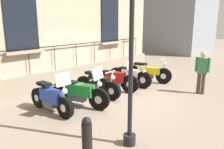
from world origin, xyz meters
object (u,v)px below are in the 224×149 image
(motorcycle_green, at_px, (79,92))
(motorcycle_red, at_px, (115,80))
(motorcycle_blue, at_px, (51,99))
(motorcycle_yellow, at_px, (148,73))
(motorcycle_white, at_px, (130,76))
(bollard, at_px, (87,145))
(lamppost, at_px, (132,18))
(pedestrian_standing, at_px, (202,70))
(motorcycle_black, at_px, (98,85))

(motorcycle_green, relative_size, motorcycle_red, 1.04)
(motorcycle_blue, relative_size, motorcycle_yellow, 0.94)
(motorcycle_green, distance_m, motorcycle_red, 2.06)
(motorcycle_green, relative_size, motorcycle_white, 1.05)
(motorcycle_red, height_order, motorcycle_yellow, motorcycle_red)
(bollard, bearing_deg, motorcycle_yellow, 113.82)
(lamppost, distance_m, bollard, 2.57)
(motorcycle_red, xyz_separation_m, bollard, (2.95, -4.10, 0.10))
(motorcycle_red, distance_m, pedestrian_standing, 3.33)
(motorcycle_red, relative_size, pedestrian_standing, 1.26)
(lamppost, bearing_deg, pedestrian_standing, 92.67)
(lamppost, xyz_separation_m, bollard, (0.03, -1.29, -2.22))
(motorcycle_black, relative_size, motorcycle_red, 0.99)
(lamppost, bearing_deg, motorcycle_red, 136.05)
(motorcycle_black, bearing_deg, motorcycle_red, 90.37)
(motorcycle_green, xyz_separation_m, lamppost, (2.64, -0.77, 2.30))
(motorcycle_yellow, bearing_deg, motorcycle_black, -94.68)
(motorcycle_blue, xyz_separation_m, motorcycle_black, (-0.03, 1.99, -0.01))
(motorcycle_yellow, bearing_deg, motorcycle_blue, -92.47)
(motorcycle_yellow, xyz_separation_m, lamppost, (2.67, -4.83, 2.35))
(motorcycle_green, height_order, pedestrian_standing, pedestrian_standing)
(motorcycle_blue, relative_size, motorcycle_red, 0.97)
(motorcycle_white, bearing_deg, motorcycle_black, -90.85)
(motorcycle_blue, distance_m, motorcycle_white, 3.88)
(motorcycle_red, xyz_separation_m, motorcycle_white, (0.03, 0.95, -0.03))
(motorcycle_yellow, height_order, pedestrian_standing, pedestrian_standing)
(motorcycle_blue, xyz_separation_m, lamppost, (2.88, 0.12, 2.34))
(bollard, distance_m, pedestrian_standing, 6.01)
(motorcycle_black, relative_size, motorcycle_white, 1.00)
(lamppost, height_order, pedestrian_standing, lamppost)
(motorcycle_green, distance_m, motorcycle_white, 3.01)
(motorcycle_blue, bearing_deg, motorcycle_yellow, 87.53)
(motorcycle_green, height_order, motorcycle_yellow, motorcycle_green)
(motorcycle_green, bearing_deg, motorcycle_blue, -105.32)
(motorcycle_black, distance_m, pedestrian_standing, 3.94)
(motorcycle_blue, bearing_deg, motorcycle_white, 90.01)
(motorcycle_green, xyz_separation_m, motorcycle_white, (-0.24, 3.00, -0.05))
(bollard, bearing_deg, lamppost, 91.29)
(pedestrian_standing, bearing_deg, bollard, -87.63)
(motorcycle_green, xyz_separation_m, pedestrian_standing, (2.42, 3.94, 0.45))
(motorcycle_green, distance_m, motorcycle_yellow, 4.06)
(pedestrian_standing, bearing_deg, motorcycle_blue, -118.89)
(motorcycle_blue, height_order, motorcycle_yellow, motorcycle_blue)
(bollard, bearing_deg, motorcycle_green, 142.42)
(motorcycle_yellow, height_order, lamppost, lamppost)
(motorcycle_black, bearing_deg, motorcycle_white, 89.15)
(motorcycle_green, relative_size, pedestrian_standing, 1.31)
(motorcycle_black, height_order, motorcycle_white, motorcycle_black)
(motorcycle_green, bearing_deg, motorcycle_white, 94.64)
(motorcycle_black, bearing_deg, lamppost, -32.77)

